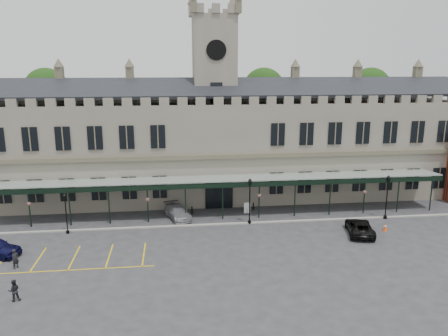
{
  "coord_description": "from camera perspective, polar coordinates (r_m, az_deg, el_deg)",
  "views": [
    {
      "loc": [
        -5.16,
        -37.46,
        16.4
      ],
      "look_at": [
        0.0,
        6.0,
        6.0
      ],
      "focal_mm": 35.0,
      "sensor_mm": 36.0,
      "label": 1
    }
  ],
  "objects": [
    {
      "name": "person_b",
      "position": [
        35.37,
        -25.74,
        -14.21
      ],
      "size": [
        0.94,
        0.84,
        1.62
      ],
      "primitive_type": "imported",
      "rotation": [
        0.0,
        0.0,
        3.47
      ],
      "color": "black",
      "rests_on": "ground"
    },
    {
      "name": "tree_behind_left",
      "position": [
        64.79,
        -22.13,
        9.23
      ],
      "size": [
        6.0,
        6.0,
        16.0
      ],
      "color": "#332314",
      "rests_on": "ground"
    },
    {
      "name": "canopy",
      "position": [
        47.33,
        -0.21,
        -3.83
      ],
      "size": [
        50.0,
        4.1,
        4.3
      ],
      "color": "#8C9E93",
      "rests_on": "ground"
    },
    {
      "name": "lamp_post_right",
      "position": [
        50.25,
        20.55,
        -3.06
      ],
      "size": [
        0.47,
        0.47,
        4.93
      ],
      "color": "black",
      "rests_on": "ground"
    },
    {
      "name": "parking_markings",
      "position": [
        40.5,
        -19.14,
        -11.31
      ],
      "size": [
        16.0,
        6.0,
        0.01
      ],
      "primitive_type": null,
      "color": "gold",
      "rests_on": "ground"
    },
    {
      "name": "sign_board",
      "position": [
        49.55,
        3.04,
        -5.24
      ],
      "size": [
        0.73,
        0.08,
        1.25
      ],
      "rotation": [
        0.0,
        0.0,
        -0.04
      ],
      "color": "black",
      "rests_on": "ground"
    },
    {
      "name": "lamp_post_mid",
      "position": [
        45.64,
        3.38,
        -3.78
      ],
      "size": [
        0.47,
        0.47,
        4.99
      ],
      "color": "black",
      "rests_on": "ground"
    },
    {
      "name": "tree_behind_mid",
      "position": [
        63.93,
        5.2,
        10.1
      ],
      "size": [
        6.0,
        6.0,
        16.0
      ],
      "color": "#332314",
      "rests_on": "ground"
    },
    {
      "name": "car_van",
      "position": [
        45.64,
        17.3,
        -7.39
      ],
      "size": [
        3.44,
        5.46,
        1.4
      ],
      "primitive_type": "imported",
      "rotation": [
        0.0,
        0.0,
        2.91
      ],
      "color": "black",
      "rests_on": "ground"
    },
    {
      "name": "bollard_right",
      "position": [
        50.74,
        3.85,
        -5.01
      ],
      "size": [
        0.15,
        0.15,
        0.87
      ],
      "primitive_type": "cylinder",
      "color": "black",
      "rests_on": "ground"
    },
    {
      "name": "lamp_post_left",
      "position": [
        45.84,
        -19.96,
        -5.13
      ],
      "size": [
        0.4,
        0.4,
        4.2
      ],
      "color": "black",
      "rests_on": "ground"
    },
    {
      "name": "person_a",
      "position": [
        40.42,
        -25.59,
        -10.66
      ],
      "size": [
        0.68,
        0.74,
        1.69
      ],
      "primitive_type": "imported",
      "rotation": [
        0.0,
        0.0,
        0.97
      ],
      "color": "black",
      "rests_on": "ground"
    },
    {
      "name": "kerb",
      "position": [
        46.25,
        0.07,
        -7.32
      ],
      "size": [
        60.0,
        0.4,
        0.12
      ],
      "primitive_type": "cube",
      "color": "gray",
      "rests_on": "ground"
    },
    {
      "name": "traffic_cone",
      "position": [
        47.45,
        20.3,
        -7.27
      ],
      "size": [
        0.45,
        0.45,
        0.71
      ],
      "rotation": [
        0.0,
        0.0,
        -0.18
      ],
      "color": "#FF4808",
      "rests_on": "ground"
    },
    {
      "name": "clock_tower",
      "position": [
        53.8,
        -1.27,
        9.86
      ],
      "size": [
        5.6,
        5.6,
        24.8
      ],
      "color": "#6B6559",
      "rests_on": "ground"
    },
    {
      "name": "tree_behind_right",
      "position": [
        69.02,
        18.51,
        9.71
      ],
      "size": [
        6.0,
        6.0,
        16.0
      ],
      "color": "#332314",
      "rests_on": "ground"
    },
    {
      "name": "bollard_left",
      "position": [
        49.5,
        -4.21,
        -5.51
      ],
      "size": [
        0.15,
        0.15,
        0.83
      ],
      "primitive_type": "cylinder",
      "color": "black",
      "rests_on": "ground"
    },
    {
      "name": "ground",
      "position": [
        41.22,
        1.0,
        -10.08
      ],
      "size": [
        140.0,
        140.0,
        0.0
      ],
      "primitive_type": "plane",
      "color": "#2D2D30"
    },
    {
      "name": "car_taxi",
      "position": [
        48.13,
        -6.07,
        -5.75
      ],
      "size": [
        3.36,
        5.16,
        1.39
      ],
      "primitive_type": "imported",
      "rotation": [
        0.0,
        0.0,
        0.32
      ],
      "color": "#9FA1A7",
      "rests_on": "ground"
    },
    {
      "name": "station_building",
      "position": [
        54.53,
        -1.23,
        2.87
      ],
      "size": [
        60.0,
        10.36,
        17.3
      ],
      "color": "#6B6559",
      "rests_on": "ground"
    }
  ]
}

